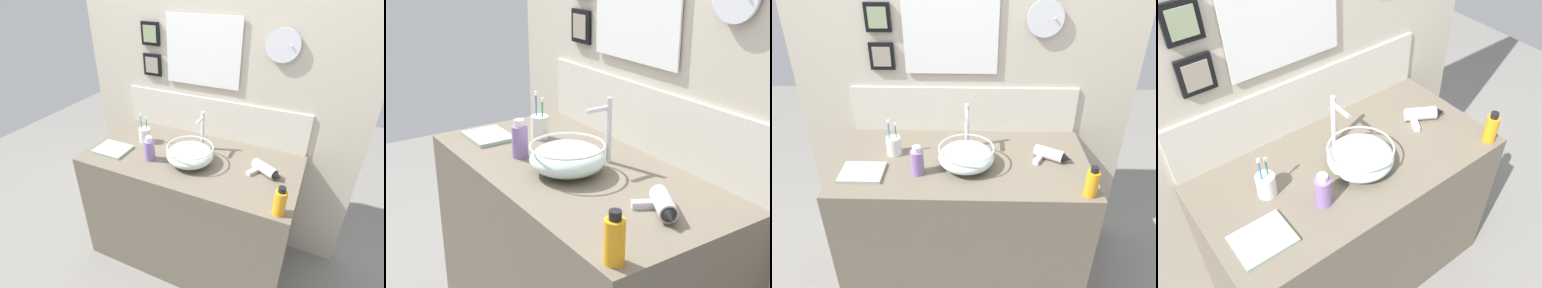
# 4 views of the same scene
# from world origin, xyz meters

# --- Properties ---
(ground_plane) EXTENTS (6.00, 6.00, 0.00)m
(ground_plane) POSITION_xyz_m (0.00, 0.00, 0.00)
(ground_plane) COLOR gray
(vanity_counter) EXTENTS (1.35, 0.68, 0.83)m
(vanity_counter) POSITION_xyz_m (0.00, 0.00, 0.42)
(vanity_counter) COLOR #6B6051
(vanity_counter) RESTS_ON ground
(back_panel) EXTENTS (1.97, 0.10, 2.44)m
(back_panel) POSITION_xyz_m (-0.00, 0.37, 1.22)
(back_panel) COLOR beige
(back_panel) RESTS_ON ground
(glass_bowl_sink) EXTENTS (0.29, 0.29, 0.11)m
(glass_bowl_sink) POSITION_xyz_m (0.02, -0.06, 0.89)
(glass_bowl_sink) COLOR silver
(glass_bowl_sink) RESTS_ON vanity_counter
(faucet) EXTENTS (0.02, 0.12, 0.27)m
(faucet) POSITION_xyz_m (0.02, 0.12, 0.98)
(faucet) COLOR silver
(faucet) RESTS_ON vanity_counter
(hair_drier) EXTENTS (0.21, 0.15, 0.06)m
(hair_drier) POSITION_xyz_m (0.47, 0.02, 0.86)
(hair_drier) COLOR silver
(hair_drier) RESTS_ON vanity_counter
(toothbrush_cup) EXTENTS (0.08, 0.08, 0.21)m
(toothbrush_cup) POSITION_xyz_m (-0.38, 0.05, 0.88)
(toothbrush_cup) COLOR white
(toothbrush_cup) RESTS_ON vanity_counter
(soap_dispenser) EXTENTS (0.07, 0.07, 0.16)m
(soap_dispenser) POSITION_xyz_m (-0.23, -0.13, 0.90)
(soap_dispenser) COLOR #8C6BB2
(soap_dispenser) RESTS_ON vanity_counter
(shampoo_bottle) EXTENTS (0.06, 0.06, 0.16)m
(shampoo_bottle) POSITION_xyz_m (0.60, -0.28, 0.90)
(shampoo_bottle) COLOR orange
(shampoo_bottle) RESTS_ON vanity_counter
(hand_towel) EXTENTS (0.22, 0.18, 0.02)m
(hand_towel) POSITION_xyz_m (-0.51, -0.14, 0.84)
(hand_towel) COLOR #99B29E
(hand_towel) RESTS_ON vanity_counter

